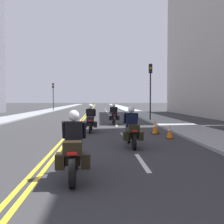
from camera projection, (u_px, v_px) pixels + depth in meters
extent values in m
plane|color=#2F3031|center=(90.00, 111.00, 47.76)|extent=(264.00, 264.00, 0.00)
cube|color=gray|center=(50.00, 110.00, 47.41)|extent=(2.89, 144.00, 0.12)
cube|color=#939B98|center=(130.00, 110.00, 48.11)|extent=(2.89, 144.00, 0.12)
cube|color=yellow|center=(89.00, 110.00, 47.76)|extent=(0.12, 132.00, 0.01)
cube|color=yellow|center=(91.00, 110.00, 47.77)|extent=(0.12, 132.00, 0.01)
cube|color=silver|center=(142.00, 162.00, 7.99)|extent=(0.14, 2.40, 0.01)
cube|color=silver|center=(124.00, 136.00, 13.98)|extent=(0.14, 2.40, 0.01)
cube|color=silver|center=(116.00, 125.00, 19.96)|extent=(0.14, 2.40, 0.01)
cube|color=silver|center=(112.00, 119.00, 25.95)|extent=(0.14, 2.40, 0.01)
cube|color=silver|center=(110.00, 116.00, 31.94)|extent=(0.14, 2.40, 0.01)
cube|color=silver|center=(108.00, 113.00, 37.92)|extent=(0.14, 2.40, 0.01)
cube|color=silver|center=(107.00, 111.00, 43.91)|extent=(0.14, 2.40, 0.01)
cube|color=silver|center=(106.00, 110.00, 49.90)|extent=(0.14, 2.40, 0.01)
cube|color=silver|center=(105.00, 109.00, 55.88)|extent=(0.14, 2.40, 0.01)
cylinder|color=black|center=(75.00, 156.00, 7.19)|extent=(0.17, 0.68, 0.68)
cylinder|color=black|center=(72.00, 172.00, 5.63)|extent=(0.17, 0.68, 0.68)
cube|color=silver|center=(75.00, 143.00, 7.18)|extent=(0.16, 0.33, 0.04)
cube|color=black|center=(74.00, 152.00, 6.40)|extent=(0.38, 1.21, 0.40)
cube|color=black|center=(73.00, 148.00, 5.68)|extent=(0.42, 0.38, 0.28)
cube|color=red|center=(72.00, 153.00, 5.50)|extent=(0.20, 0.04, 0.06)
cube|color=black|center=(60.00, 161.00, 5.90)|extent=(0.22, 0.45, 0.32)
cube|color=black|center=(86.00, 160.00, 5.96)|extent=(0.22, 0.45, 0.32)
cube|color=#B2C1CC|center=(75.00, 133.00, 6.88)|extent=(0.37, 0.14, 0.36)
cube|color=black|center=(74.00, 133.00, 6.33)|extent=(0.41, 0.28, 0.53)
cylinder|color=black|center=(64.00, 130.00, 6.45)|extent=(0.11, 0.29, 0.45)
cylinder|color=black|center=(84.00, 130.00, 6.50)|extent=(0.11, 0.29, 0.45)
sphere|color=white|center=(74.00, 115.00, 6.34)|extent=(0.26, 0.26, 0.26)
cylinder|color=black|center=(129.00, 136.00, 11.52)|extent=(0.12, 0.61, 0.61)
cylinder|color=black|center=(134.00, 142.00, 9.94)|extent=(0.12, 0.61, 0.61)
cube|color=silver|center=(129.00, 129.00, 11.50)|extent=(0.15, 0.32, 0.04)
cube|color=black|center=(131.00, 132.00, 10.72)|extent=(0.34, 1.21, 0.40)
cube|color=black|center=(134.00, 128.00, 9.99)|extent=(0.41, 0.37, 0.28)
cube|color=red|center=(135.00, 131.00, 9.81)|extent=(0.20, 0.03, 0.06)
cube|color=black|center=(126.00, 136.00, 10.23)|extent=(0.21, 0.44, 0.32)
cube|color=black|center=(140.00, 136.00, 10.26)|extent=(0.21, 0.44, 0.32)
cube|color=#B2C1CC|center=(129.00, 121.00, 11.20)|extent=(0.36, 0.13, 0.36)
cube|color=black|center=(131.00, 120.00, 10.64)|extent=(0.41, 0.27, 0.56)
cylinder|color=black|center=(125.00, 118.00, 10.77)|extent=(0.11, 0.28, 0.45)
cylinder|color=black|center=(137.00, 118.00, 10.81)|extent=(0.11, 0.28, 0.45)
sphere|color=white|center=(131.00, 109.00, 10.66)|extent=(0.26, 0.26, 0.26)
cylinder|color=black|center=(91.00, 126.00, 16.36)|extent=(0.13, 0.60, 0.60)
cylinder|color=black|center=(90.00, 128.00, 14.85)|extent=(0.13, 0.60, 0.60)
cube|color=silver|center=(91.00, 120.00, 16.35)|extent=(0.15, 0.32, 0.04)
cube|color=black|center=(91.00, 122.00, 15.59)|extent=(0.34, 1.16, 0.40)
cube|color=black|center=(90.00, 119.00, 14.90)|extent=(0.41, 0.37, 0.28)
cube|color=red|center=(90.00, 121.00, 14.72)|extent=(0.20, 0.03, 0.06)
cube|color=black|center=(85.00, 124.00, 15.14)|extent=(0.21, 0.44, 0.32)
cube|color=black|center=(95.00, 124.00, 15.15)|extent=(0.21, 0.44, 0.32)
cube|color=#B2C1CC|center=(91.00, 115.00, 16.06)|extent=(0.36, 0.13, 0.36)
cube|color=black|center=(91.00, 114.00, 15.52)|extent=(0.41, 0.27, 0.59)
cylinder|color=black|center=(87.00, 113.00, 15.66)|extent=(0.11, 0.28, 0.45)
cylinder|color=black|center=(95.00, 113.00, 15.68)|extent=(0.11, 0.28, 0.45)
sphere|color=white|center=(91.00, 106.00, 15.53)|extent=(0.26, 0.26, 0.26)
cylinder|color=black|center=(113.00, 119.00, 21.18)|extent=(0.14, 0.67, 0.67)
cylinder|color=black|center=(114.00, 121.00, 19.71)|extent=(0.14, 0.67, 0.67)
cube|color=silver|center=(113.00, 115.00, 21.17)|extent=(0.14, 0.32, 0.04)
cube|color=black|center=(114.00, 116.00, 20.44)|extent=(0.33, 1.12, 0.40)
cube|color=black|center=(114.00, 114.00, 19.76)|extent=(0.40, 0.36, 0.28)
cube|color=red|center=(115.00, 115.00, 19.58)|extent=(0.20, 0.03, 0.06)
cube|color=black|center=(110.00, 118.00, 19.98)|extent=(0.20, 0.44, 0.32)
cube|color=black|center=(118.00, 118.00, 20.01)|extent=(0.20, 0.44, 0.32)
cube|color=#B2C1CC|center=(113.00, 111.00, 20.89)|extent=(0.36, 0.12, 0.36)
cube|color=black|center=(114.00, 110.00, 20.37)|extent=(0.40, 0.26, 0.52)
cylinder|color=black|center=(111.00, 110.00, 20.50)|extent=(0.10, 0.28, 0.45)
cylinder|color=black|center=(117.00, 110.00, 20.53)|extent=(0.10, 0.28, 0.45)
sphere|color=white|center=(114.00, 105.00, 20.38)|extent=(0.26, 0.26, 0.26)
cube|color=black|center=(156.00, 133.00, 15.14)|extent=(0.38, 0.38, 0.03)
cone|color=orange|center=(156.00, 126.00, 15.12)|extent=(0.30, 0.30, 0.73)
cylinder|color=white|center=(156.00, 124.00, 15.12)|extent=(0.20, 0.20, 0.08)
cube|color=black|center=(170.00, 138.00, 12.93)|extent=(0.36, 0.36, 0.03)
cone|color=orange|center=(170.00, 131.00, 12.91)|extent=(0.29, 0.29, 0.65)
cylinder|color=white|center=(170.00, 130.00, 12.91)|extent=(0.19, 0.19, 0.08)
cube|color=black|center=(155.00, 134.00, 14.66)|extent=(0.36, 0.36, 0.03)
cone|color=orange|center=(155.00, 127.00, 14.65)|extent=(0.29, 0.29, 0.65)
cylinder|color=white|center=(155.00, 126.00, 14.64)|extent=(0.19, 0.19, 0.08)
cylinder|color=black|center=(150.00, 97.00, 23.61)|extent=(0.12, 0.12, 4.29)
cube|color=black|center=(150.00, 69.00, 23.50)|extent=(0.28, 0.28, 0.80)
sphere|color=yellow|center=(151.00, 68.00, 23.35)|extent=(0.18, 0.18, 0.18)
cylinder|color=black|center=(53.00, 99.00, 45.06)|extent=(0.12, 0.12, 3.96)
cube|color=black|center=(53.00, 86.00, 44.96)|extent=(0.28, 0.28, 0.80)
sphere|color=yellow|center=(53.00, 85.00, 44.81)|extent=(0.18, 0.18, 0.18)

